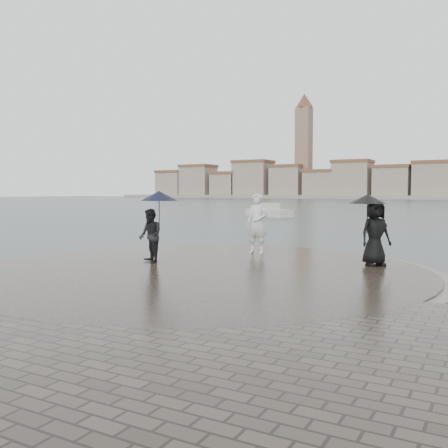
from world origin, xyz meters
The scene contains 6 objects.
ground centered at (0.00, 0.00, 0.00)m, with size 400.00×400.00×0.00m, color #2B3835.
kerb_ring centered at (0.00, 3.50, 0.16)m, with size 12.50×12.50×0.32m, color gray.
quay_tip centered at (0.00, 3.50, 0.18)m, with size 11.90×11.90×0.36m, color #2D261E.
statue centered at (0.01, 7.00, 1.34)m, with size 0.72×0.47×1.96m, color silver.
visitor_left centered at (-1.71, 3.71, 1.51)m, with size 1.27×1.09×2.04m.
visitor_right centered at (3.92, 6.14, 1.48)m, with size 1.27×1.12×1.95m.
Camera 1 is at (6.95, -7.70, 2.38)m, focal length 40.00 mm.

